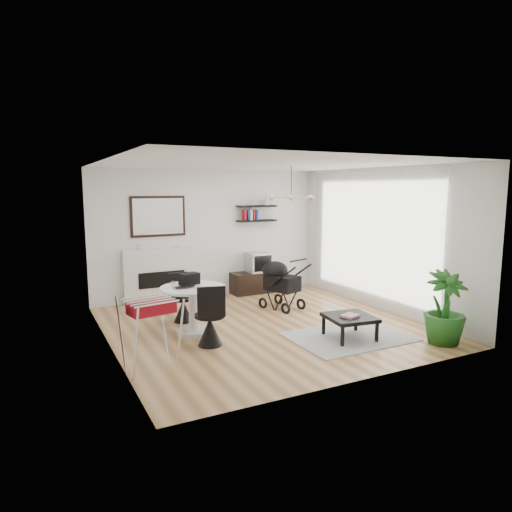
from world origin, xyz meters
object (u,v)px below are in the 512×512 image
fireplace (161,269)px  drying_rack (151,333)px  dining_table (193,303)px  crt_tv (259,262)px  coffee_table (350,318)px  potted_plant (445,308)px  stroller (280,286)px  tv_console (259,282)px

fireplace → drying_rack: bearing=-107.3°
dining_table → drying_rack: (-0.99, -1.21, -0.00)m
fireplace → dining_table: size_ratio=2.07×
crt_tv → drying_rack: (-3.25, -3.32, -0.19)m
crt_tv → coffee_table: (-0.20, -3.46, -0.36)m
dining_table → potted_plant: size_ratio=0.94×
crt_tv → stroller: bearing=-100.0°
crt_tv → stroller: stroller is taller
drying_rack → coffee_table: size_ratio=1.22×
fireplace → drying_rack: size_ratio=2.28×
fireplace → coffee_table: bearing=-61.4°
potted_plant → stroller: bearing=111.9°
drying_rack → stroller: size_ratio=0.93×
dining_table → stroller: (2.02, 0.73, -0.06)m
stroller → coffee_table: size_ratio=1.32×
stroller → dining_table: bearing=-178.8°
fireplace → crt_tv: size_ratio=4.32×
drying_rack → coffee_table: bearing=-13.0°
fireplace → crt_tv: bearing=-4.1°
crt_tv → stroller: (-0.24, -1.38, -0.25)m
potted_plant → tv_console: bearing=102.1°
tv_console → dining_table: size_ratio=1.20×
tv_console → dining_table: 3.11m
tv_console → stroller: (-0.24, -1.38, 0.20)m
fireplace → drying_rack: (-1.08, -3.48, -0.19)m
dining_table → potted_plant: bearing=-34.2°
dining_table → crt_tv: bearing=43.0°
crt_tv → fireplace: bearing=175.9°
dining_table → potted_plant: 3.85m
dining_table → drying_rack: size_ratio=1.10×
potted_plant → crt_tv: bearing=102.2°
drying_rack → stroller: bearing=22.5°
potted_plant → dining_table: bearing=145.8°
tv_console → drying_rack: drying_rack is taller
stroller → coffee_table: bearing=-107.5°
crt_tv → coffee_table: size_ratio=0.65×
crt_tv → potted_plant: potted_plant is taller
crt_tv → stroller: size_ratio=0.49×
fireplace → coffee_table: size_ratio=2.79×
drying_rack → coffee_table: 3.06m
fireplace → crt_tv: 2.17m
coffee_table → stroller: bearing=91.3°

